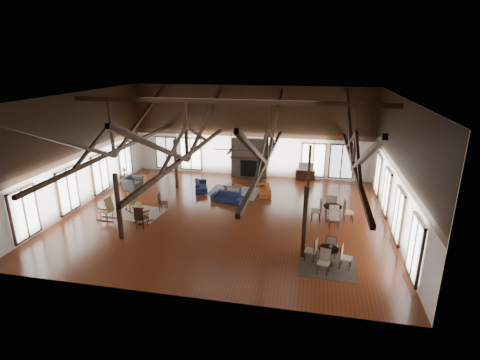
% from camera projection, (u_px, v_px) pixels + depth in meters
% --- Properties ---
extents(floor, '(16.00, 16.00, 0.00)m').
position_uv_depth(floor, '(227.00, 215.00, 19.25)').
color(floor, maroon).
rests_on(floor, ground).
extents(ceiling, '(16.00, 14.00, 0.02)m').
position_uv_depth(ceiling, '(225.00, 96.00, 17.36)').
color(ceiling, black).
rests_on(ceiling, wall_back).
extents(wall_back, '(16.00, 0.02, 6.00)m').
position_uv_depth(wall_back, '(251.00, 132.00, 24.82)').
color(wall_back, white).
rests_on(wall_back, floor).
extents(wall_front, '(16.00, 0.02, 6.00)m').
position_uv_depth(wall_front, '(175.00, 215.00, 11.79)').
color(wall_front, white).
rests_on(wall_front, floor).
extents(wall_left, '(0.02, 14.00, 6.00)m').
position_uv_depth(wall_left, '(79.00, 151.00, 19.80)').
color(wall_left, white).
rests_on(wall_left, floor).
extents(wall_right, '(0.02, 14.00, 6.00)m').
position_uv_depth(wall_right, '(399.00, 168.00, 16.80)').
color(wall_right, white).
rests_on(wall_right, floor).
extents(roof_truss, '(15.60, 14.07, 3.14)m').
position_uv_depth(roof_truss, '(226.00, 138.00, 17.98)').
color(roof_truss, black).
rests_on(roof_truss, wall_back).
extents(post_grid, '(8.16, 7.16, 3.05)m').
position_uv_depth(post_grid, '(226.00, 187.00, 18.77)').
color(post_grid, black).
rests_on(post_grid, floor).
extents(fireplace, '(2.50, 0.69, 2.60)m').
position_uv_depth(fireplace, '(249.00, 158.00, 25.05)').
color(fireplace, '#685B4F').
rests_on(fireplace, floor).
extents(ceiling_fan, '(1.60, 1.60, 0.75)m').
position_uv_depth(ceiling_fan, '(231.00, 149.00, 17.05)').
color(ceiling_fan, black).
rests_on(ceiling_fan, roof_truss).
extents(sofa_navy_front, '(1.94, 1.16, 0.53)m').
position_uv_depth(sofa_navy_front, '(227.00, 197.00, 20.91)').
color(sofa_navy_front, '#171E3F').
rests_on(sofa_navy_front, floor).
extents(sofa_navy_left, '(1.98, 1.27, 0.54)m').
position_uv_depth(sofa_navy_left, '(201.00, 186.00, 22.80)').
color(sofa_navy_left, '#161B3D').
rests_on(sofa_navy_left, floor).
extents(sofa_orange, '(1.83, 1.02, 0.51)m').
position_uv_depth(sofa_orange, '(265.00, 190.00, 22.10)').
color(sofa_orange, brown).
rests_on(sofa_orange, floor).
extents(coffee_table, '(1.15, 0.68, 0.42)m').
position_uv_depth(coffee_table, '(233.00, 186.00, 22.45)').
color(coffee_table, brown).
rests_on(coffee_table, floor).
extents(vase, '(0.21, 0.21, 0.17)m').
position_uv_depth(vase, '(233.00, 184.00, 22.39)').
color(vase, '#B2B2B2').
rests_on(vase, coffee_table).
extents(armchair, '(1.23, 1.11, 0.71)m').
position_uv_depth(armchair, '(132.00, 183.00, 23.00)').
color(armchair, '#313134').
rests_on(armchair, floor).
extents(side_table_lamp, '(0.46, 0.46, 1.18)m').
position_uv_depth(side_table_lamp, '(125.00, 177.00, 23.74)').
color(side_table_lamp, black).
rests_on(side_table_lamp, floor).
extents(rocking_chair_a, '(0.98, 0.89, 1.13)m').
position_uv_depth(rocking_chair_a, '(132.00, 202.00, 19.55)').
color(rocking_chair_a, olive).
rests_on(rocking_chair_a, floor).
extents(rocking_chair_b, '(0.83, 0.94, 1.08)m').
position_uv_depth(rocking_chair_b, '(141.00, 213.00, 18.25)').
color(rocking_chair_b, olive).
rests_on(rocking_chair_b, floor).
extents(rocking_chair_c, '(0.96, 0.57, 1.19)m').
position_uv_depth(rocking_chair_c, '(108.00, 209.00, 18.51)').
color(rocking_chair_c, olive).
rests_on(rocking_chair_c, floor).
extents(side_chair_a, '(0.47, 0.47, 0.99)m').
position_uv_depth(side_chair_a, '(161.00, 200.00, 19.62)').
color(side_chair_a, black).
rests_on(side_chair_a, floor).
extents(side_chair_b, '(0.48, 0.48, 1.11)m').
position_uv_depth(side_chair_b, '(140.00, 216.00, 17.53)').
color(side_chair_b, black).
rests_on(side_chair_b, floor).
extents(cafe_table_near, '(1.87, 1.87, 0.95)m').
position_uv_depth(cafe_table_near, '(328.00, 253.00, 14.54)').
color(cafe_table_near, black).
rests_on(cafe_table_near, floor).
extents(cafe_table_far, '(2.09, 2.09, 1.08)m').
position_uv_depth(cafe_table_far, '(332.00, 210.00, 18.41)').
color(cafe_table_far, black).
rests_on(cafe_table_far, floor).
extents(cup_near, '(0.16, 0.16, 0.10)m').
position_uv_depth(cup_near, '(331.00, 246.00, 14.52)').
color(cup_near, '#B2B2B2').
rests_on(cup_near, cafe_table_near).
extents(cup_far, '(0.14, 0.14, 0.10)m').
position_uv_depth(cup_far, '(334.00, 206.00, 18.22)').
color(cup_far, '#B2B2B2').
rests_on(cup_far, cafe_table_far).
extents(tv_console, '(1.26, 0.47, 0.63)m').
position_uv_depth(tv_console, '(305.00, 175.00, 24.73)').
color(tv_console, black).
rests_on(tv_console, floor).
extents(television, '(0.96, 0.17, 0.55)m').
position_uv_depth(television, '(306.00, 166.00, 24.53)').
color(television, '#B2B2B2').
rests_on(television, tv_console).
extents(rug_tan, '(2.76, 2.27, 0.01)m').
position_uv_depth(rug_tan, '(138.00, 213.00, 19.46)').
color(rug_tan, tan).
rests_on(rug_tan, floor).
extents(rug_navy, '(3.07, 2.40, 0.01)m').
position_uv_depth(rug_navy, '(234.00, 192.00, 22.49)').
color(rug_navy, '#161F3F').
rests_on(rug_navy, floor).
extents(rug_dark, '(2.27, 2.08, 0.01)m').
position_uv_depth(rug_dark, '(327.00, 266.00, 14.54)').
color(rug_dark, black).
rests_on(rug_dark, floor).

